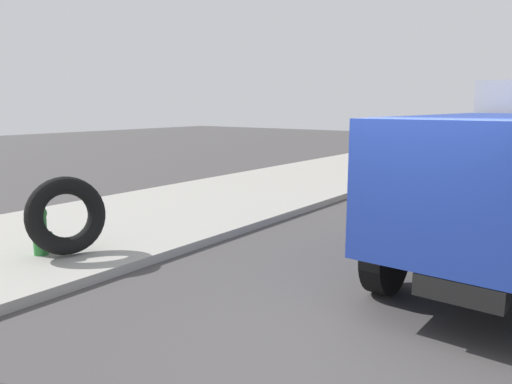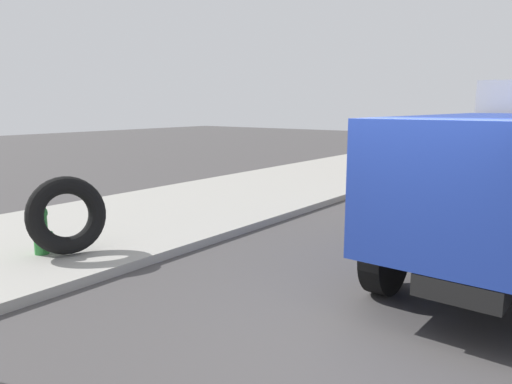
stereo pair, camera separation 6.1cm
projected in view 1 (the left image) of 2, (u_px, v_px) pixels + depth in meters
The scene contains 4 objects.
ground_plane at pixel (378, 347), 5.15m from camera, with size 80.00×80.00×0.00m, color #423F3F.
sidewalk_curb at pixel (47, 240), 8.96m from camera, with size 36.00×5.00×0.15m, color #99968E.
fire_hydrant at pixel (40, 229), 7.77m from camera, with size 0.26×0.59×0.81m.
loose_tire at pixel (66, 216), 7.73m from camera, with size 1.27×1.27×0.29m, color black.
Camera 1 is at (-4.61, -1.81, 2.54)m, focal length 33.84 mm.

